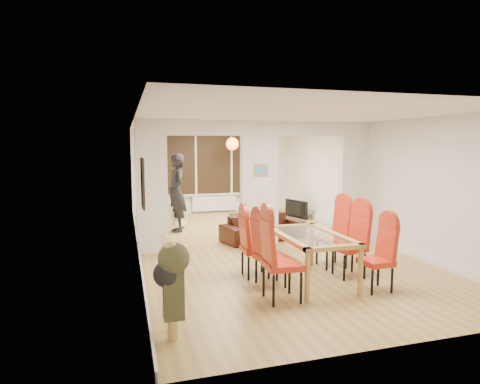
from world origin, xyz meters
name	(u,v)px	position (x,y,z in m)	size (l,w,h in m)	color
floor	(259,245)	(0.00, 0.00, 0.00)	(5.00, 9.00, 0.01)	#AE8946
room_walls	(259,184)	(0.00, 0.00, 1.30)	(5.00, 9.00, 2.60)	silver
divider_wall	(259,184)	(0.00, 0.00, 1.30)	(5.00, 0.18, 2.60)	white
bay_window_blinds	(214,165)	(0.00, 4.44, 1.50)	(3.00, 0.08, 1.80)	black
radiator	(214,203)	(0.00, 4.40, 0.30)	(1.40, 0.08, 0.50)	white
pendant_light	(232,144)	(0.30, 3.30, 2.15)	(0.36, 0.36, 0.36)	orange
stair_newel	(167,276)	(-2.25, -3.20, 0.55)	(0.40, 1.20, 1.10)	tan
wall_poster	(143,183)	(-2.47, -2.40, 1.60)	(0.04, 0.52, 0.67)	gray
pillar_photo	(261,170)	(0.00, -0.10, 1.60)	(0.30, 0.03, 0.25)	#4C8CD8
dining_table	(310,258)	(0.00, -2.41, 0.38)	(0.90, 1.61, 0.75)	#A8833E
dining_chair_la	(282,258)	(-0.69, -2.98, 0.59)	(0.47, 0.47, 1.17)	#B22712
dining_chair_lb	(271,251)	(-0.63, -2.39, 0.53)	(0.42, 0.42, 1.05)	#B22712
dining_chair_lc	(256,244)	(-0.72, -1.91, 0.52)	(0.42, 0.42, 1.04)	#B22712
dining_chair_ra	(376,256)	(0.76, -3.01, 0.51)	(0.41, 0.41, 1.01)	#B22712
dining_chair_rb	(349,243)	(0.72, -2.33, 0.55)	(0.44, 0.44, 1.11)	#B22712
dining_chair_rc	(332,235)	(0.72, -1.78, 0.56)	(0.45, 0.45, 1.11)	#B22712
sofa	(263,228)	(0.24, 0.43, 0.27)	(1.88, 0.73, 0.55)	black
armchair	(167,217)	(-1.70, 2.14, 0.33)	(0.70, 0.73, 0.66)	beige
person	(177,193)	(-1.49, 1.90, 0.95)	(0.46, 0.70, 1.91)	black
television	(294,209)	(2.00, 2.74, 0.26)	(0.12, 0.90, 0.52)	black
coffee_table	(248,218)	(0.55, 2.55, 0.11)	(0.97, 0.49, 0.22)	#312110
bottle	(245,208)	(0.49, 2.65, 0.37)	(0.07, 0.07, 0.28)	#143F19
bowl	(255,213)	(0.75, 2.59, 0.25)	(0.19, 0.19, 0.05)	#312110
shoes	(252,249)	(-0.31, -0.44, 0.05)	(0.22, 0.24, 0.09)	black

